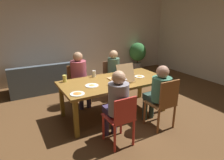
# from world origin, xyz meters

# --- Properties ---
(ground_plane) EXTENTS (20.00, 20.00, 0.00)m
(ground_plane) POSITION_xyz_m (0.00, 0.00, 0.00)
(ground_plane) COLOR brown
(back_wall) EXTENTS (7.63, 0.12, 2.88)m
(back_wall) POSITION_xyz_m (0.00, 2.93, 1.44)
(back_wall) COLOR beige
(back_wall) RESTS_ON ground
(side_wall_right) EXTENTS (0.12, 4.98, 2.88)m
(side_wall_right) POSITION_xyz_m (3.82, 0.88, 1.44)
(side_wall_right) COLOR beige
(side_wall_right) RESTS_ON ground
(dining_table) EXTENTS (2.19, 1.05, 0.75)m
(dining_table) POSITION_xyz_m (0.00, 0.00, 0.68)
(dining_table) COLOR brown
(dining_table) RESTS_ON ground
(chair_0) EXTENTS (0.43, 0.40, 0.88)m
(chair_0) POSITION_xyz_m (0.49, 0.96, 0.48)
(chair_0) COLOR brown
(chair_0) RESTS_ON ground
(person_0) EXTENTS (0.30, 0.51, 1.19)m
(person_0) POSITION_xyz_m (0.49, 0.82, 0.70)
(person_0) COLOR #3D333D
(person_0) RESTS_ON ground
(chair_1) EXTENTS (0.40, 0.44, 0.87)m
(chair_1) POSITION_xyz_m (-0.45, -0.99, 0.49)
(chair_1) COLOR #BA3129
(chair_1) RESTS_ON ground
(person_1) EXTENTS (0.32, 0.49, 1.24)m
(person_1) POSITION_xyz_m (-0.45, -0.86, 0.73)
(person_1) COLOR #382C4D
(person_1) RESTS_ON ground
(chair_2) EXTENTS (0.44, 0.44, 0.96)m
(chair_2) POSITION_xyz_m (0.49, -0.94, 0.53)
(chair_2) COLOR brown
(chair_2) RESTS_ON ground
(person_2) EXTENTS (0.35, 0.54, 1.19)m
(person_2) POSITION_xyz_m (0.49, -0.79, 0.71)
(person_2) COLOR #2D443B
(person_2) RESTS_ON ground
(chair_3) EXTENTS (0.44, 0.45, 0.89)m
(chair_3) POSITION_xyz_m (-0.45, 0.94, 0.49)
(chair_3) COLOR brown
(chair_3) RESTS_ON ground
(person_3) EXTENTS (0.36, 0.55, 1.24)m
(person_3) POSITION_xyz_m (-0.45, 0.80, 0.73)
(person_3) COLOR #3A2E4C
(person_3) RESTS_ON ground
(pizza_box_0) EXTENTS (0.38, 0.50, 0.38)m
(pizza_box_0) POSITION_xyz_m (0.10, -0.06, 0.80)
(pizza_box_0) COLOR tan
(pizza_box_0) RESTS_ON dining_table
(plate_0) EXTENTS (0.25, 0.25, 0.03)m
(plate_0) POSITION_xyz_m (-0.92, -0.33, 0.76)
(plate_0) COLOR white
(plate_0) RESTS_ON dining_table
(plate_1) EXTENTS (0.21, 0.21, 0.03)m
(plate_1) POSITION_xyz_m (0.59, -0.06, 0.76)
(plate_1) COLOR white
(plate_1) RESTS_ON dining_table
(plate_2) EXTENTS (0.25, 0.25, 0.03)m
(plate_2) POSITION_xyz_m (-0.54, -0.07, 0.76)
(plate_2) COLOR white
(plate_2) RESTS_ON dining_table
(drinking_glass_0) EXTENTS (0.07, 0.07, 0.14)m
(drinking_glass_0) POSITION_xyz_m (-0.26, 0.42, 0.82)
(drinking_glass_0) COLOR silver
(drinking_glass_0) RESTS_ON dining_table
(drinking_glass_1) EXTENTS (0.07, 0.07, 0.12)m
(drinking_glass_1) POSITION_xyz_m (0.03, -0.36, 0.81)
(drinking_glass_1) COLOR silver
(drinking_glass_1) RESTS_ON dining_table
(drinking_glass_2) EXTENTS (0.08, 0.08, 0.14)m
(drinking_glass_2) POSITION_xyz_m (-0.91, 0.41, 0.82)
(drinking_glass_2) COLOR #D8CD5A
(drinking_glass_2) RESTS_ON dining_table
(couch) EXTENTS (2.01, 0.88, 0.79)m
(couch) POSITION_xyz_m (-0.91, 2.17, 0.28)
(couch) COLOR #475159
(couch) RESTS_ON ground
(potted_plant) EXTENTS (0.62, 0.62, 1.05)m
(potted_plant) POSITION_xyz_m (2.48, 2.56, 0.64)
(potted_plant) COLOR gray
(potted_plant) RESTS_ON ground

